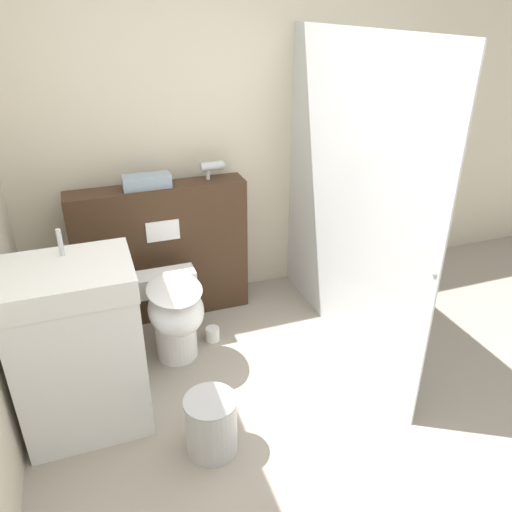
{
  "coord_description": "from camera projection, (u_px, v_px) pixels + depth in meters",
  "views": [
    {
      "loc": [
        -0.84,
        -1.52,
        2.06
      ],
      "look_at": [
        0.09,
        1.09,
        0.64
      ],
      "focal_mm": 35.0,
      "sensor_mm": 36.0,
      "label": 1
    }
  ],
  "objects": [
    {
      "name": "ground_plane",
      "position": [
        313.0,
        467.0,
        2.47
      ],
      "size": [
        12.0,
        12.0,
        0.0
      ],
      "primitive_type": "plane",
      "color": "#9E9384"
    },
    {
      "name": "wall_back",
      "position": [
        207.0,
        132.0,
        3.44
      ],
      "size": [
        8.0,
        0.06,
        2.5
      ],
      "color": "beige",
      "rests_on": "ground_plane"
    },
    {
      "name": "partition_panel",
      "position": [
        163.0,
        253.0,
        3.48
      ],
      "size": [
        1.18,
        0.22,
        0.98
      ],
      "color": "#3D2819",
      "rests_on": "ground_plane"
    },
    {
      "name": "shower_glass",
      "position": [
        348.0,
        204.0,
        3.0
      ],
      "size": [
        0.04,
        1.74,
        1.94
      ],
      "color": "silver",
      "rests_on": "ground_plane"
    },
    {
      "name": "toilet",
      "position": [
        175.0,
        313.0,
        3.08
      ],
      "size": [
        0.37,
        0.59,
        0.55
      ],
      "color": "white",
      "rests_on": "ground_plane"
    },
    {
      "name": "sink_vanity",
      "position": [
        80.0,
        348.0,
        2.55
      ],
      "size": [
        0.63,
        0.49,
        1.09
      ],
      "color": "white",
      "rests_on": "ground_plane"
    },
    {
      "name": "hair_drier",
      "position": [
        213.0,
        167.0,
        3.36
      ],
      "size": [
        0.18,
        0.06,
        0.12
      ],
      "color": "#B7B7BC",
      "rests_on": "partition_panel"
    },
    {
      "name": "folded_towel",
      "position": [
        147.0,
        181.0,
        3.21
      ],
      "size": [
        0.31,
        0.13,
        0.09
      ],
      "color": "#8C9EAD",
      "rests_on": "partition_panel"
    },
    {
      "name": "spare_toilet_roll",
      "position": [
        213.0,
        334.0,
        3.38
      ],
      "size": [
        0.09,
        0.09,
        0.09
      ],
      "color": "white",
      "rests_on": "ground_plane"
    },
    {
      "name": "waste_bin",
      "position": [
        211.0,
        425.0,
        2.51
      ],
      "size": [
        0.27,
        0.27,
        0.32
      ],
      "color": "silver",
      "rests_on": "ground_plane"
    }
  ]
}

